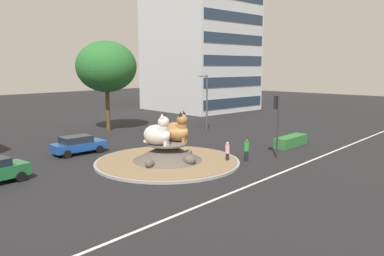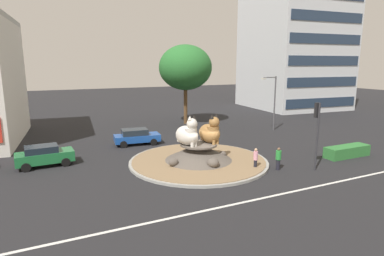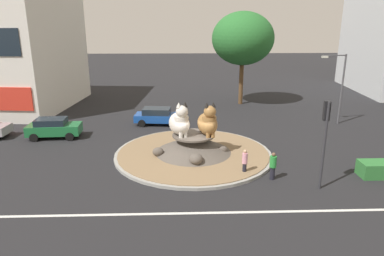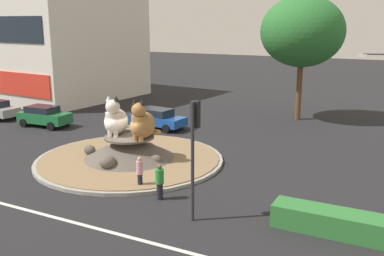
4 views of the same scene
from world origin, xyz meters
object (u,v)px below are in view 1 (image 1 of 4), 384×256
cat_statue_white (158,133)px  pedestrian_green_shirt (246,150)px  office_tower (200,31)px  pedestrian_pink_shirt (227,152)px  streetlight_arm (206,98)px  cat_statue_tabby (177,130)px  sedan_on_far_lane (78,144)px  traffic_light_mast (277,115)px  broadleaf_tree_behind_island (106,67)px

cat_statue_white → pedestrian_green_shirt: (5.34, -4.00, -1.49)m
office_tower → pedestrian_pink_shirt: (-26.40, -25.59, -11.93)m
streetlight_arm → pedestrian_green_shirt: size_ratio=3.73×
streetlight_arm → cat_statue_tabby: bearing=21.1°
sedan_on_far_lane → office_tower: bearing=30.4°
traffic_light_mast → sedan_on_far_lane: size_ratio=1.11×
traffic_light_mast → broadleaf_tree_behind_island: (-0.91, 20.60, 3.65)m
traffic_light_mast → office_tower: bearing=-35.9°
cat_statue_tabby → pedestrian_green_shirt: (3.47, -3.91, -1.49)m
streetlight_arm → sedan_on_far_lane: streetlight_arm is taller
broadleaf_tree_behind_island → streetlight_arm: bearing=-48.6°
pedestrian_green_shirt → cat_statue_white: bearing=-146.1°
traffic_light_mast → office_tower: 36.71m
pedestrian_green_shirt → streetlight_arm: bearing=123.5°
office_tower → broadleaf_tree_behind_island: 25.11m
office_tower → broadleaf_tree_behind_island: size_ratio=2.59×
cat_statue_white → pedestrian_green_shirt: 6.84m
pedestrian_green_shirt → pedestrian_pink_shirt: bearing=-133.0°
streetlight_arm → pedestrian_pink_shirt: 14.94m
traffic_light_mast → streetlight_arm: streetlight_arm is taller
cat_statue_tabby → broadleaf_tree_behind_island: (4.87, 15.54, 4.71)m
cat_statue_white → streetlight_arm: bearing=97.2°
traffic_light_mast → sedan_on_far_lane: bearing=40.5°
office_tower → pedestrian_green_shirt: size_ratio=15.49×
cat_statue_white → pedestrian_pink_shirt: cat_statue_white is taller
traffic_light_mast → broadleaf_tree_behind_island: broadleaf_tree_behind_island is taller
cat_statue_white → cat_statue_tabby: cat_statue_white is taller
cat_statue_white → broadleaf_tree_behind_island: bearing=135.9°
cat_statue_tabby → traffic_light_mast: (5.78, -5.05, 1.06)m
broadleaf_tree_behind_island → pedestrian_green_shirt: bearing=-94.1°
cat_statue_tabby → traffic_light_mast: traffic_light_mast is taller
traffic_light_mast → pedestrian_pink_shirt: (-3.83, 1.81, -2.56)m
broadleaf_tree_behind_island → cat_statue_white: bearing=-113.6°
office_tower → traffic_light_mast: bearing=-124.8°
broadleaf_tree_behind_island → streetlight_arm: (7.19, -8.14, -3.40)m
cat_statue_white → sedan_on_far_lane: (-1.89, 7.60, -1.57)m
office_tower → pedestrian_green_shirt: office_tower is taller
cat_statue_tabby → streetlight_arm: bearing=109.5°
streetlight_arm → pedestrian_green_shirt: 14.48m
streetlight_arm → pedestrian_pink_shirt: size_ratio=3.83×
sedan_on_far_lane → pedestrian_green_shirt: bearing=-52.2°
cat_statue_white → sedan_on_far_lane: 7.99m
streetlight_arm → pedestrian_green_shirt: (-8.59, -11.31, -2.80)m
cat_statue_tabby → pedestrian_pink_shirt: 4.07m
broadleaf_tree_behind_island → sedan_on_far_lane: bearing=-137.7°
traffic_light_mast → sedan_on_far_lane: 16.14m
pedestrian_pink_shirt → cat_statue_white: bearing=27.9°
office_tower → sedan_on_far_lane: size_ratio=5.82×
streetlight_arm → traffic_light_mast: bearing=52.8°
broadleaf_tree_behind_island → pedestrian_green_shirt: 20.47m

